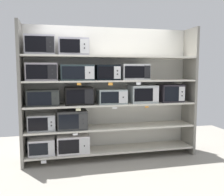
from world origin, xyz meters
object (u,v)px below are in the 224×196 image
object	(u,v)px
microwave_12	(134,72)
microwave_4	(43,98)
microwave_7	(143,94)
microwave_8	(170,93)
microwave_3	(72,119)
microwave_9	(42,72)
microwave_13	(40,45)
microwave_11	(107,72)
microwave_10	(77,73)
microwave_6	(112,96)
microwave_14	(73,47)
microwave_0	(42,146)
microwave_5	(79,96)
microwave_2	(42,122)
microwave_1	(73,143)

from	to	relation	value
microwave_12	microwave_4	bearing A→B (deg)	-179.99
microwave_7	microwave_12	size ratio (longest dim) A/B	0.97
microwave_8	microwave_12	world-z (taller)	microwave_12
microwave_3	microwave_9	distance (m)	0.99
microwave_13	microwave_12	bearing A→B (deg)	0.01
microwave_12	microwave_13	xyz separation A→B (m)	(-1.69, -0.00, 0.45)
microwave_11	microwave_10	bearing A→B (deg)	-179.99
microwave_6	microwave_9	bearing A→B (deg)	-179.99
microwave_4	microwave_12	xyz separation A→B (m)	(1.66, 0.00, 0.44)
microwave_9	microwave_13	distance (m)	0.45
microwave_3	microwave_7	size ratio (longest dim) A/B	1.05
microwave_12	microwave_7	bearing A→B (deg)	0.04
microwave_8	microwave_10	bearing A→B (deg)	179.99
microwave_3	microwave_14	size ratio (longest dim) A/B	1.02
microwave_0	microwave_8	size ratio (longest dim) A/B	1.01
microwave_6	microwave_10	xyz separation A→B (m)	(-0.63, -0.00, 0.44)
microwave_5	microwave_13	distance (m)	1.09
microwave_11	microwave_0	bearing A→B (deg)	180.00
microwave_11	microwave_12	distance (m)	0.52
microwave_2	microwave_8	distance (m)	2.48
microwave_0	microwave_14	distance (m)	1.84
microwave_11	microwave_9	bearing A→B (deg)	-179.99
microwave_11	microwave_13	bearing A→B (deg)	-179.99
microwave_11	microwave_6	bearing A→B (deg)	-0.02
microwave_13	microwave_7	bearing A→B (deg)	0.01
microwave_0	microwave_13	distance (m)	1.76
microwave_14	microwave_9	bearing A→B (deg)	-179.99
microwave_0	microwave_14	world-z (taller)	microwave_14
microwave_0	microwave_1	bearing A→B (deg)	-0.01
microwave_7	microwave_11	distance (m)	0.80
microwave_9	microwave_14	distance (m)	0.70
microwave_1	microwave_6	size ratio (longest dim) A/B	1.10
microwave_4	microwave_6	distance (m)	1.22
microwave_9	microwave_7	bearing A→B (deg)	0.01
microwave_2	microwave_13	bearing A→B (deg)	0.81
microwave_14	microwave_7	bearing A→B (deg)	0.01
microwave_4	microwave_5	bearing A→B (deg)	0.04
microwave_3	microwave_5	size ratio (longest dim) A/B	1.06
microwave_12	microwave_14	world-z (taller)	microwave_14
microwave_14	microwave_11	bearing A→B (deg)	0.00
microwave_12	microwave_13	size ratio (longest dim) A/B	1.05
microwave_2	microwave_5	bearing A→B (deg)	0.03
microwave_6	microwave_8	world-z (taller)	microwave_8
microwave_6	microwave_5	bearing A→B (deg)	179.99
microwave_6	microwave_7	bearing A→B (deg)	0.02
microwave_12	microwave_13	world-z (taller)	microwave_13
microwave_5	microwave_7	xyz separation A→B (m)	(1.21, 0.00, 0.01)
microwave_0	microwave_9	world-z (taller)	microwave_9
microwave_7	microwave_8	distance (m)	0.57
microwave_8	microwave_13	bearing A→B (deg)	180.00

